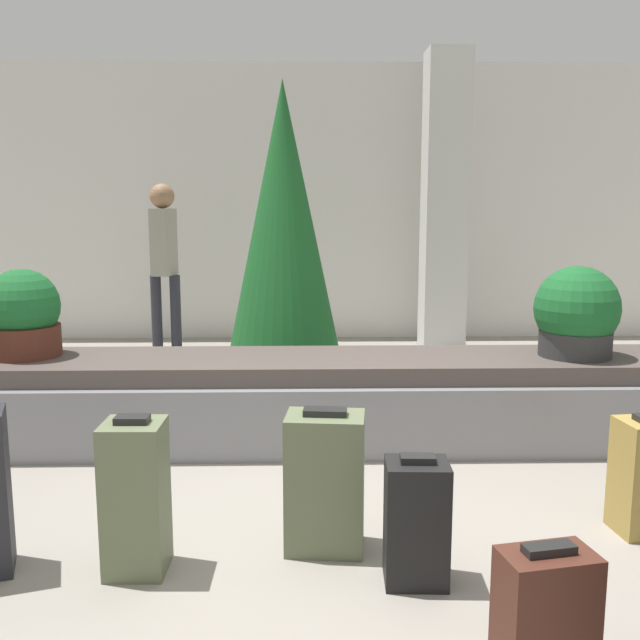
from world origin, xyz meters
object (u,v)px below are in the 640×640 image
at_px(potted_plant_0, 577,314).
at_px(potted_plant_1, 23,316).
at_px(suitcase_0, 416,522).
at_px(pillar, 444,204).
at_px(suitcase_2, 545,613).
at_px(traveler_0, 164,253).
at_px(suitcase_8, 136,497).
at_px(decorated_tree, 284,230).
at_px(suitcase_5, 325,482).

relative_size(potted_plant_0, potted_plant_1, 1.03).
bearing_deg(suitcase_0, pillar, 80.43).
relative_size(suitcase_2, potted_plant_1, 0.80).
height_order(potted_plant_1, traveler_0, traveler_0).
distance_m(suitcase_2, suitcase_8, 1.72).
distance_m(potted_plant_0, traveler_0, 4.27).
xyz_separation_m(pillar, potted_plant_0, (0.30, -3.09, -0.74)).
relative_size(potted_plant_0, decorated_tree, 0.23).
bearing_deg(potted_plant_1, potted_plant_0, -1.24).
xyz_separation_m(suitcase_2, potted_plant_1, (-2.70, 2.55, 0.63)).
xyz_separation_m(suitcase_0, suitcase_8, (-1.21, 0.12, 0.07)).
height_order(pillar, suitcase_2, pillar).
xyz_separation_m(suitcase_2, suitcase_5, (-0.72, 0.92, 0.10)).
bearing_deg(pillar, potted_plant_1, -138.57).
distance_m(pillar, suitcase_8, 5.48).
bearing_deg(suitcase_0, traveler_0, 115.13).
bearing_deg(suitcase_5, suitcase_0, -33.25).
relative_size(pillar, suitcase_2, 6.78).
distance_m(suitcase_2, traveler_0, 5.74).
bearing_deg(suitcase_5, potted_plant_1, 146.54).
distance_m(pillar, suitcase_5, 5.02).
distance_m(suitcase_2, suitcase_5, 1.18).
xyz_separation_m(suitcase_2, potted_plant_0, (1.01, 2.47, 0.64)).
height_order(suitcase_0, suitcase_2, suitcase_0).
relative_size(suitcase_8, potted_plant_1, 1.19).
height_order(suitcase_8, traveler_0, traveler_0).
bearing_deg(suitcase_5, suitcase_2, -46.06).
relative_size(suitcase_8, traveler_0, 0.39).
bearing_deg(suitcase_8, suitcase_0, -4.55).
distance_m(suitcase_0, decorated_tree, 3.40).
bearing_deg(suitcase_5, traveler_0, 115.76).
relative_size(pillar, suitcase_5, 4.74).
bearing_deg(suitcase_2, traveler_0, 102.45).
bearing_deg(suitcase_2, potted_plant_1, 125.59).
bearing_deg(traveler_0, potted_plant_0, 60.92).
distance_m(pillar, decorated_tree, 2.48).
bearing_deg(suitcase_8, potted_plant_1, 123.61).
relative_size(pillar, potted_plant_1, 5.41).
xyz_separation_m(traveler_0, decorated_tree, (1.28, -1.44, 0.29)).
bearing_deg(pillar, suitcase_0, -102.04).
height_order(suitcase_8, decorated_tree, decorated_tree).
bearing_deg(pillar, potted_plant_0, -84.39).
height_order(suitcase_0, suitcase_5, suitcase_5).
height_order(pillar, suitcase_5, pillar).
bearing_deg(decorated_tree, pillar, 46.75).
height_order(pillar, potted_plant_0, pillar).
height_order(suitcase_2, traveler_0, traveler_0).
bearing_deg(suitcase_2, potted_plant_0, 56.68).
bearing_deg(suitcase_0, suitcase_5, 143.23).
bearing_deg(suitcase_2, suitcase_8, 143.50).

